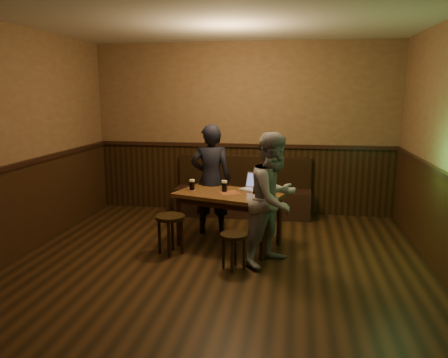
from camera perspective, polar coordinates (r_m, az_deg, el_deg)
room at (r=4.59m, az=-1.70°, el=1.23°), size 5.04×6.04×2.84m
bench at (r=7.21m, az=2.47°, el=-2.26°), size 2.20×0.50×0.95m
pub_table at (r=5.70m, az=0.69°, el=-2.73°), size 1.50×1.12×0.72m
stool_left at (r=5.49m, az=-7.03°, el=-5.76°), size 0.41×0.41×0.50m
stool_right at (r=5.01m, az=1.28°, el=-8.07°), size 0.32×0.32×0.42m
pint_left at (r=5.83m, az=-4.21°, el=-0.77°), size 0.09×0.09×0.15m
pint_mid at (r=5.72m, az=0.06°, el=-0.94°), size 0.10×0.10×0.15m
pint_right at (r=5.40m, az=4.21°, el=-1.62°), size 0.11×0.11×0.17m
laptop at (r=5.85m, az=3.90°, el=-0.87°), size 0.39×0.37×0.22m
menu at (r=5.30m, az=5.60°, el=-2.82°), size 0.24×0.18×0.00m
person_suit at (r=6.17m, az=-1.69°, el=-0.07°), size 0.60×0.42×1.57m
person_grey at (r=5.10m, az=6.53°, el=-2.63°), size 0.91×0.96×1.56m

